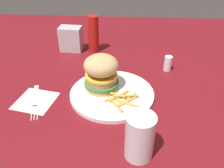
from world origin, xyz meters
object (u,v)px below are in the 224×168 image
at_px(fries_pile, 121,99).
at_px(plate, 112,94).
at_px(salt_shaker, 168,63).
at_px(drink_glass, 139,138).
at_px(sandwich, 101,72).
at_px(napkin, 36,101).
at_px(fork, 35,100).
at_px(napkin_dispenser, 71,39).
at_px(ketchup_bottle, 93,34).

bearing_deg(fries_pile, plate, -52.19).
distance_m(fries_pile, salt_shaker, 0.26).
relative_size(drink_glass, salt_shaker, 2.05).
bearing_deg(sandwich, napkin, 19.25).
relative_size(fries_pile, napkin, 0.93).
xyz_separation_m(plate, fork, (0.23, 0.05, -0.00)).
bearing_deg(sandwich, fries_pile, 136.26).
xyz_separation_m(plate, fries_pile, (-0.03, 0.04, 0.01)).
relative_size(plate, salt_shaker, 4.71).
xyz_separation_m(fries_pile, napkin_dispenser, (0.22, -0.35, 0.03)).
bearing_deg(drink_glass, napkin, -30.14).
relative_size(fork, drink_glass, 1.51).
height_order(fork, ketchup_bottle, ketchup_bottle).
xyz_separation_m(sandwich, salt_shaker, (-0.23, -0.15, -0.04)).
bearing_deg(salt_shaker, fork, 27.10).
bearing_deg(salt_shaker, sandwich, 32.76).
relative_size(napkin, drink_glass, 0.97).
height_order(napkin, ketchup_bottle, ketchup_bottle).
bearing_deg(plate, napkin, 11.03).
bearing_deg(fork, fries_pile, -178.27).
bearing_deg(plate, salt_shaker, -138.63).
distance_m(sandwich, fries_pile, 0.10).
xyz_separation_m(plate, napkin_dispenser, (0.19, -0.31, 0.04)).
bearing_deg(ketchup_bottle, napkin_dispenser, -2.86).
bearing_deg(ketchup_bottle, plate, 107.49).
height_order(fries_pile, fork, fries_pile).
xyz_separation_m(fries_pile, napkin, (0.26, 0.01, -0.02)).
distance_m(plate, napkin_dispenser, 0.37).
relative_size(fork, salt_shaker, 3.10).
bearing_deg(drink_glass, napkin_dispenser, -63.30).
relative_size(plate, napkin, 2.36).
bearing_deg(fork, ketchup_bottle, -110.19).
bearing_deg(plate, ketchup_bottle, -72.51).
xyz_separation_m(plate, ketchup_bottle, (0.10, -0.31, 0.07)).
xyz_separation_m(fries_pile, drink_glass, (-0.05, 0.18, 0.03)).
bearing_deg(sandwich, salt_shaker, -147.24).
distance_m(fries_pile, napkin_dispenser, 0.42).
distance_m(napkin_dispenser, ketchup_bottle, 0.10).
distance_m(napkin_dispenser, salt_shaker, 0.41).
bearing_deg(fork, drink_glass, 150.04).
bearing_deg(fries_pile, drink_glass, 103.96).
bearing_deg(napkin_dispenser, drink_glass, -59.25).
bearing_deg(napkin, fries_pile, -178.61).
distance_m(napkin, salt_shaker, 0.47).
bearing_deg(salt_shaker, napkin, 26.91).
relative_size(sandwich, drink_glass, 0.99).
relative_size(fries_pile, fork, 0.60).
height_order(napkin_dispenser, salt_shaker, napkin_dispenser).
height_order(fries_pile, napkin_dispenser, napkin_dispenser).
bearing_deg(napkin, drink_glass, 149.86).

